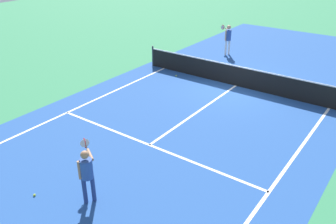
# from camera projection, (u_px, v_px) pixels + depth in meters

# --- Properties ---
(ground_plane) EXTENTS (60.00, 60.00, 0.00)m
(ground_plane) POSITION_uv_depth(u_px,v_px,m) (236.00, 86.00, 16.35)
(ground_plane) COLOR #337F51
(court_surface_inbounds) EXTENTS (10.62, 24.40, 0.00)m
(court_surface_inbounds) POSITION_uv_depth(u_px,v_px,m) (236.00, 86.00, 16.35)
(court_surface_inbounds) COLOR #234C93
(court_surface_inbounds) RESTS_ON ground_plane
(line_sideline_left) EXTENTS (0.10, 11.89, 0.01)m
(line_sideline_left) POSITION_uv_depth(u_px,v_px,m) (76.00, 108.00, 14.18)
(line_sideline_left) COLOR white
(line_sideline_left) RESTS_ON ground_plane
(line_sideline_right) EXTENTS (0.10, 11.89, 0.01)m
(line_sideline_right) POSITION_uv_depth(u_px,v_px,m) (275.00, 183.00, 9.88)
(line_sideline_right) COLOR white
(line_sideline_right) RESTS_ON ground_plane
(line_service_near) EXTENTS (8.22, 0.10, 0.01)m
(line_service_near) POSITION_uv_depth(u_px,v_px,m) (149.00, 145.00, 11.70)
(line_service_near) COLOR white
(line_service_near) RESTS_ON ground_plane
(line_center_service) EXTENTS (0.10, 6.40, 0.01)m
(line_center_service) POSITION_uv_depth(u_px,v_px,m) (200.00, 110.00, 14.03)
(line_center_service) COLOR white
(line_center_service) RESTS_ON ground_plane
(net) EXTENTS (9.77, 0.09, 1.07)m
(net) POSITION_uv_depth(u_px,v_px,m) (237.00, 76.00, 16.13)
(net) COLOR #33383D
(net) RESTS_ON ground_plane
(player_near) EXTENTS (0.95, 0.88, 1.54)m
(player_near) POSITION_uv_depth(u_px,v_px,m) (87.00, 171.00, 8.83)
(player_near) COLOR navy
(player_near) RESTS_ON ground_plane
(player_far) EXTENTS (0.99, 0.92, 1.71)m
(player_far) POSITION_uv_depth(u_px,v_px,m) (228.00, 36.00, 20.20)
(player_far) COLOR white
(player_far) RESTS_ON ground_plane
(tennis_ball_by_baseline) EXTENTS (0.07, 0.07, 0.07)m
(tennis_ball_by_baseline) POSITION_uv_depth(u_px,v_px,m) (34.00, 195.00, 9.39)
(tennis_ball_by_baseline) COLOR #CCE033
(tennis_ball_by_baseline) RESTS_ON ground_plane
(tennis_ball_near_net) EXTENTS (0.07, 0.07, 0.07)m
(tennis_ball_near_net) POSITION_uv_depth(u_px,v_px,m) (176.00, 76.00, 17.43)
(tennis_ball_near_net) COLOR #CCE033
(tennis_ball_near_net) RESTS_ON ground_plane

